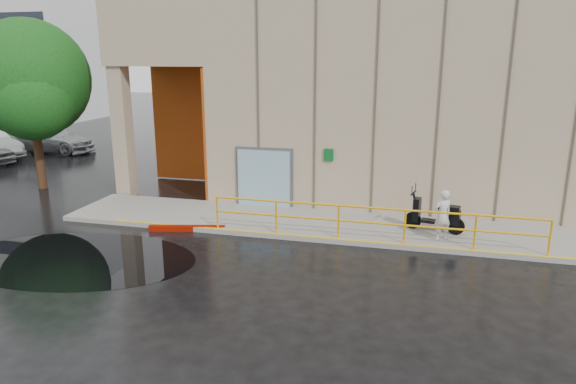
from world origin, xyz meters
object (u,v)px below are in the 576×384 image
Objects in this scene: car_c at (49,139)px; scooter at (436,206)px; tree_near at (30,84)px; red_curb at (187,228)px; person at (442,215)px.

scooter is at bearing -117.73° from car_c.
tree_near is (-15.63, 2.00, 3.35)m from scooter.
red_curb is at bearing -132.38° from car_c.
red_curb is at bearing -156.15° from scooter.
scooter reaches higher than car_c.
scooter is 0.27× the size of tree_near.
person is 0.81× the size of scooter.
person is at bearing -63.69° from scooter.
car_c is at bearing 126.56° from tree_near.
person is 0.29× the size of car_c.
tree_near is (5.44, -7.33, 3.55)m from car_c.
tree_near reaches higher than red_curb.
red_curb is 0.35× the size of tree_near.
person reaches higher than scooter.
tree_near is at bearing 157.01° from red_curb.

